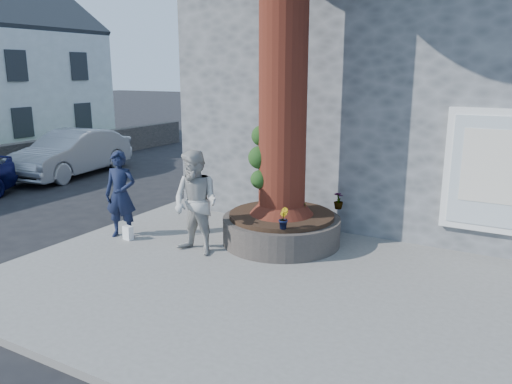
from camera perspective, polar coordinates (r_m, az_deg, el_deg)
The scene contains 13 objects.
ground at distance 8.78m, azimuth -7.82°, elevation -9.41°, with size 120.00×120.00×0.00m, color black.
pavement at distance 8.82m, azimuth 4.07°, elevation -8.77°, with size 9.00×8.00×0.12m, color slate.
yellow_line at distance 11.41m, azimuth -17.11°, elevation -4.37°, with size 0.10×30.00×0.01m, color yellow.
stone_shop at distance 13.80m, azimuth 19.58°, elevation 11.84°, with size 10.30×8.30×6.30m.
planter at distance 9.83m, azimuth 2.92°, elevation -4.16°, with size 2.30×2.30×0.60m.
man at distance 10.39m, azimuth -15.21°, elevation -0.28°, with size 0.64×0.42×1.76m, color black.
woman at distance 9.14m, azimuth -6.90°, elevation -1.25°, with size 0.94×0.73×1.93m, color #AAA8A3.
shopping_bag at distance 10.36m, azimuth -14.43°, elevation -4.54°, with size 0.20×0.12×0.28m, color white.
car_silver at distance 17.72m, azimuth -20.30°, elevation 4.20°, with size 1.59×4.56×1.50m, color gray.
plant_a at distance 10.81m, azimuth 0.92°, elevation 0.13°, with size 0.18×0.12×0.34m, color gray.
plant_b at distance 8.77m, azimuth 3.11°, elevation -3.02°, with size 0.21×0.20×0.37m, color gray.
plant_c at distance 10.13m, azimuth 9.41°, elevation -0.96°, with size 0.19×0.19×0.35m, color gray.
plant_d at distance 9.59m, azimuth 5.16°, elevation -1.79°, with size 0.27×0.24×0.30m, color gray.
Camera 1 is at (4.94, -6.39, 3.44)m, focal length 35.00 mm.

